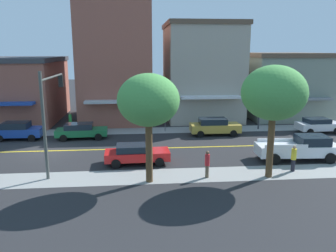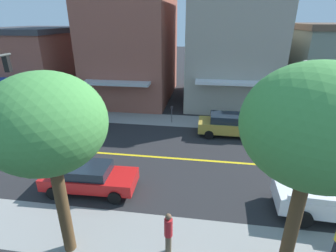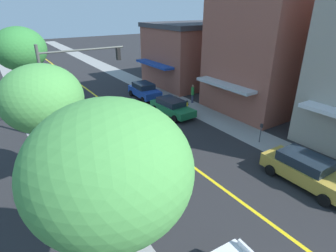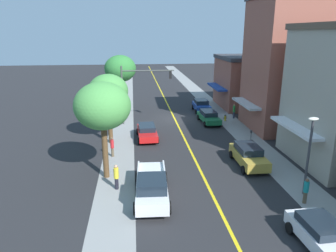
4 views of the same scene
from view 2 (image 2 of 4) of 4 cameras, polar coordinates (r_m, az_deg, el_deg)
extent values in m
plane|color=#262628|center=(20.65, -30.97, -3.89)|extent=(140.00, 140.00, 0.00)
cube|color=gray|center=(25.50, -22.27, 2.38)|extent=(2.68, 126.00, 0.01)
cube|color=yellow|center=(20.65, -30.97, -3.88)|extent=(0.20, 126.00, 0.00)
cube|color=#935142|center=(33.56, -26.27, 12.25)|extent=(11.94, 8.55, 6.72)
cube|color=#38383D|center=(33.25, -27.38, 18.32)|extent=(12.24, 8.85, 0.50)
cube|color=#935142|center=(28.54, -7.72, 19.90)|extent=(11.25, 7.83, 13.68)
cube|color=#B7BABF|center=(23.15, -11.40, 9.23)|extent=(1.22, 5.95, 0.24)
cube|color=#A39989|center=(27.69, 13.66, 16.22)|extent=(10.40, 8.32, 10.59)
cube|color=silver|center=(22.31, 14.27, 9.19)|extent=(1.22, 6.32, 0.24)
cube|color=gray|center=(30.40, 32.69, 10.61)|extent=(10.45, 8.84, 7.18)
cylinder|color=brown|center=(10.28, -22.09, -16.50)|extent=(0.42, 0.42, 3.73)
ellipsoid|color=#4C9947|center=(8.72, -25.19, 0.58)|extent=(3.71, 3.71, 3.16)
cylinder|color=brown|center=(9.63, 25.67, -19.40)|extent=(0.42, 0.42, 3.95)
ellipsoid|color=#4C9947|center=(7.91, 29.86, 0.07)|extent=(4.00, 4.00, 3.40)
cylinder|color=yellow|center=(24.31, -19.83, 2.52)|extent=(0.24, 0.24, 0.58)
sphere|color=#232328|center=(24.20, -19.94, 3.32)|extent=(0.22, 0.22, 0.22)
cylinder|color=#232328|center=(24.44, -19.66, 2.72)|extent=(0.10, 0.10, 0.10)
cylinder|color=#232328|center=(24.16, -20.02, 2.44)|extent=(0.10, 0.10, 0.10)
cylinder|color=#4C4C51|center=(21.59, 0.84, 2.28)|extent=(0.07, 0.07, 1.17)
cube|color=#2D2D33|center=(21.35, 0.85, 4.08)|extent=(0.12, 0.18, 0.26)
cube|color=black|center=(17.52, -31.93, 11.50)|extent=(0.26, 0.32, 0.90)
sphere|color=red|center=(17.48, -32.14, 12.46)|extent=(0.20, 0.20, 0.20)
sphere|color=yellow|center=(17.52, -31.93, 11.50)|extent=(0.20, 0.20, 0.20)
sphere|color=green|center=(17.56, -31.73, 10.56)|extent=(0.20, 0.20, 0.20)
cylinder|color=#38383D|center=(22.07, 26.84, 5.58)|extent=(0.16, 0.16, 5.06)
ellipsoid|color=silver|center=(21.56, 28.10, 12.38)|extent=(0.70, 0.36, 0.24)
cube|color=red|center=(13.82, -16.75, -11.12)|extent=(1.95, 4.66, 0.62)
cube|color=#19232D|center=(13.62, -17.91, -9.11)|extent=(1.66, 2.53, 0.47)
cylinder|color=black|center=(14.21, -9.47, -10.84)|extent=(0.24, 0.65, 0.64)
cylinder|color=black|center=(12.82, -11.66, -15.19)|extent=(0.24, 0.65, 0.64)
cylinder|color=black|center=(15.26, -20.67, -9.58)|extent=(0.24, 0.65, 0.64)
cylinder|color=black|center=(13.98, -23.93, -13.34)|extent=(0.24, 0.65, 0.64)
cube|color=#196638|center=(22.04, -20.81, 1.28)|extent=(1.98, 4.72, 0.60)
cube|color=#19232D|center=(21.96, -21.55, 2.65)|extent=(1.67, 2.58, 0.51)
cylinder|color=black|center=(22.27, -16.21, 1.27)|extent=(0.25, 0.65, 0.64)
cylinder|color=black|center=(20.77, -17.93, -0.50)|extent=(0.25, 0.65, 0.64)
cylinder|color=black|center=(23.57, -23.15, 1.49)|extent=(0.25, 0.65, 0.64)
cylinder|color=black|center=(22.15, -25.22, -0.17)|extent=(0.25, 0.65, 0.64)
cube|color=#B29338|center=(19.70, 13.65, -0.08)|extent=(1.90, 4.76, 0.76)
cube|color=#19232D|center=(19.44, 13.13, 1.74)|extent=(1.66, 2.58, 0.55)
cylinder|color=black|center=(20.91, 17.66, -0.31)|extent=(0.22, 0.64, 0.64)
cylinder|color=black|center=(19.22, 18.39, -2.45)|extent=(0.22, 0.64, 0.64)
cylinder|color=black|center=(20.62, 9.05, 0.19)|extent=(0.22, 0.64, 0.64)
cylinder|color=black|center=(18.90, 9.01, -1.94)|extent=(0.22, 0.64, 0.64)
cube|color=#1E429E|center=(25.47, -31.81, 2.23)|extent=(1.98, 4.29, 0.73)
cube|color=#19232D|center=(25.44, -32.46, 3.58)|extent=(1.71, 2.33, 0.53)
cylinder|color=black|center=(25.38, -27.91, 2.08)|extent=(0.23, 0.64, 0.64)
cylinder|color=black|center=(24.02, -30.50, 0.49)|extent=(0.23, 0.64, 0.64)
cylinder|color=black|center=(27.16, -32.65, 2.33)|extent=(0.23, 0.64, 0.64)
cube|color=silver|center=(13.90, 29.55, -9.80)|extent=(0.24, 3.12, 0.24)
cube|color=silver|center=(12.50, 31.92, -14.07)|extent=(0.24, 3.12, 0.24)
cylinder|color=black|center=(14.18, 25.48, -12.70)|extent=(0.32, 0.81, 0.80)
cylinder|color=black|center=(12.68, 27.47, -17.67)|extent=(0.32, 0.81, 0.80)
cylinder|color=brown|center=(22.60, 29.03, -0.28)|extent=(0.24, 0.24, 0.77)
cylinder|color=teal|center=(22.36, 29.38, 1.47)|extent=(0.32, 0.32, 0.71)
sphere|color=brown|center=(22.22, 29.61, 2.58)|extent=(0.22, 0.22, 0.22)
cylinder|color=#33384C|center=(25.85, -20.30, 3.92)|extent=(0.23, 0.23, 0.84)
cylinder|color=#288C38|center=(25.62, -20.54, 5.62)|extent=(0.31, 0.31, 0.77)
sphere|color=#936B4C|center=(25.49, -20.70, 6.70)|extent=(0.24, 0.24, 0.24)
cylinder|color=black|center=(11.94, 33.10, -21.79)|extent=(0.26, 0.26, 0.82)
cylinder|color=brown|center=(10.48, 0.09, -24.47)|extent=(0.23, 0.23, 0.81)
cylinder|color=red|center=(9.93, 0.09, -21.44)|extent=(0.31, 0.31, 0.74)
sphere|color=brown|center=(9.60, 0.09, -19.37)|extent=(0.23, 0.23, 0.23)
camera|label=1|loc=(14.42, -147.49, -19.54)|focal=36.58mm
camera|label=3|loc=(9.68, 70.46, 13.62)|focal=28.90mm
camera|label=4|loc=(26.65, 81.28, 9.10)|focal=33.80mm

